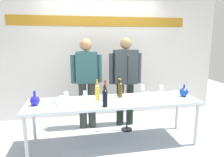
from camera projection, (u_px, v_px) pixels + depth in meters
name	position (u px, v px, depth m)	size (l,w,h in m)	color
ground_plane	(114.00, 143.00, 3.31)	(10.00, 10.00, 0.00)	#9BA1AC
back_wall	(101.00, 47.00, 4.33)	(5.25, 0.11, 3.00)	silver
display_table	(114.00, 103.00, 3.18)	(2.67, 0.71, 0.73)	silver
decanter_blue_left	(35.00, 100.00, 2.93)	(0.14, 0.14, 0.22)	#1E1BB8
decanter_blue_right	(184.00, 92.00, 3.37)	(0.15, 0.15, 0.21)	#123A9A
presenter_left	(87.00, 79.00, 3.73)	(0.57, 0.22, 1.68)	#323530
presenter_right	(125.00, 76.00, 3.87)	(0.63, 0.22, 1.70)	black
wine_bottle_0	(105.00, 97.00, 2.85)	(0.08, 0.08, 0.34)	black
wine_bottle_1	(119.00, 88.00, 3.41)	(0.07, 0.07, 0.30)	black
wine_bottle_2	(120.00, 89.00, 3.32)	(0.07, 0.07, 0.31)	#46360F
wine_bottle_3	(105.00, 92.00, 3.17)	(0.07, 0.07, 0.32)	#4F3210
wine_bottle_4	(97.00, 92.00, 3.17)	(0.07, 0.07, 0.33)	gold
wine_glass_left_0	(55.00, 103.00, 2.77)	(0.07, 0.07, 0.13)	white
wine_glass_left_1	(85.00, 93.00, 3.22)	(0.06, 0.06, 0.13)	white
wine_glass_left_2	(66.00, 95.00, 3.03)	(0.07, 0.07, 0.17)	white
wine_glass_left_3	(85.00, 98.00, 2.94)	(0.07, 0.07, 0.15)	white
wine_glass_left_4	(61.00, 99.00, 2.89)	(0.07, 0.07, 0.15)	white
wine_glass_right_0	(161.00, 88.00, 3.47)	(0.06, 0.06, 0.17)	white
wine_glass_right_1	(147.00, 94.00, 3.14)	(0.07, 0.07, 0.14)	white
wine_glass_right_2	(143.00, 88.00, 3.53)	(0.07, 0.07, 0.16)	white
microphone_stand	(127.00, 106.00, 3.70)	(0.20, 0.20, 1.41)	black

